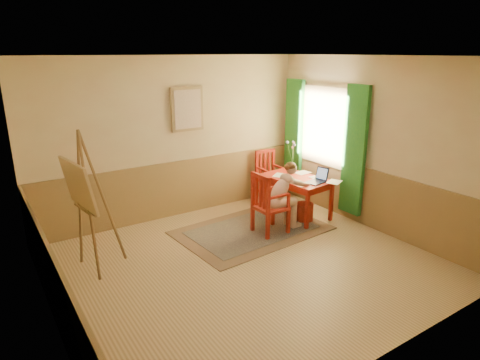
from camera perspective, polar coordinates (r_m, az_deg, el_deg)
room at (r=5.41m, az=0.99°, el=1.66°), size 5.04×4.54×2.84m
wainscot at (r=6.34m, az=-3.13°, el=-4.57°), size 5.00×4.50×1.00m
window at (r=7.75m, az=11.28°, el=5.72°), size 0.12×2.01×2.20m
wall_portrait at (r=7.30m, az=-7.25°, el=9.63°), size 0.60×0.05×0.76m
rug at (r=6.96m, az=1.67°, el=-6.88°), size 2.50×1.76×0.02m
table at (r=7.42m, az=7.75°, el=-0.32°), size 0.84×1.27×0.72m
chair_left at (r=6.67m, az=3.88°, el=-3.29°), size 0.48×0.46×1.03m
chair_back at (r=8.20m, az=4.03°, el=0.56°), size 0.47×0.49×1.00m
figure at (r=6.81m, az=5.99°, el=-1.87°), size 0.85×0.37×1.15m
laptop at (r=7.19m, az=10.62°, el=0.11°), size 0.43×0.30×0.24m
papers at (r=7.47m, az=9.37°, el=0.47°), size 0.88×1.15×0.00m
vase at (r=7.75m, az=7.18°, el=3.14°), size 0.20×0.28×0.57m
wastebasket at (r=7.37m, az=8.86°, el=-4.38°), size 0.32×0.32×0.32m
easel at (r=5.70m, az=-20.91°, el=-1.35°), size 0.69×0.87×1.94m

